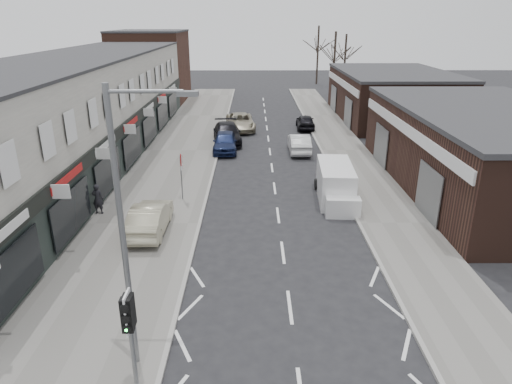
{
  "coord_description": "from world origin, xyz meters",
  "views": [
    {
      "loc": [
        -1.28,
        -11.54,
        9.51
      ],
      "look_at": [
        -1.16,
        6.55,
        2.6
      ],
      "focal_mm": 32.0,
      "sensor_mm": 36.0,
      "label": 1
    }
  ],
  "objects_px": {
    "parked_car_right_b": "(305,122)",
    "parked_car_left_a": "(225,142)",
    "parked_car_left_b": "(227,133)",
    "parked_car_right_a": "(299,143)",
    "sedan_on_pavement": "(150,218)",
    "street_lamp": "(128,221)",
    "warning_sign": "(181,163)",
    "pedestrian": "(98,199)",
    "parked_car_left_c": "(240,122)",
    "traffic_light": "(129,321)",
    "white_van": "(336,184)"
  },
  "relations": [
    {
      "from": "parked_car_right_b",
      "to": "parked_car_left_a",
      "type": "bearing_deg",
      "value": 48.98
    },
    {
      "from": "warning_sign",
      "to": "sedan_on_pavement",
      "type": "distance_m",
      "value": 4.44
    },
    {
      "from": "traffic_light",
      "to": "warning_sign",
      "type": "bearing_deg",
      "value": 93.1
    },
    {
      "from": "sedan_on_pavement",
      "to": "parked_car_left_c",
      "type": "bearing_deg",
      "value": -99.72
    },
    {
      "from": "parked_car_left_a",
      "to": "parked_car_right_b",
      "type": "relative_size",
      "value": 1.14
    },
    {
      "from": "parked_car_right_a",
      "to": "street_lamp",
      "type": "bearing_deg",
      "value": 73.72
    },
    {
      "from": "warning_sign",
      "to": "white_van",
      "type": "height_order",
      "value": "warning_sign"
    },
    {
      "from": "traffic_light",
      "to": "parked_car_left_a",
      "type": "xyz_separation_m",
      "value": [
        1.0,
        24.09,
        -1.66
      ]
    },
    {
      "from": "traffic_light",
      "to": "parked_car_right_b",
      "type": "distance_m",
      "value": 32.61
    },
    {
      "from": "warning_sign",
      "to": "sedan_on_pavement",
      "type": "relative_size",
      "value": 0.64
    },
    {
      "from": "street_lamp",
      "to": "pedestrian",
      "type": "xyz_separation_m",
      "value": [
        -4.67,
        10.83,
        -3.7
      ]
    },
    {
      "from": "parked_car_left_a",
      "to": "parked_car_left_c",
      "type": "xyz_separation_m",
      "value": [
        0.97,
        7.19,
        -0.03
      ]
    },
    {
      "from": "parked_car_left_a",
      "to": "white_van",
      "type": "bearing_deg",
      "value": -57.18
    },
    {
      "from": "pedestrian",
      "to": "parked_car_right_b",
      "type": "bearing_deg",
      "value": -118.27
    },
    {
      "from": "warning_sign",
      "to": "pedestrian",
      "type": "height_order",
      "value": "warning_sign"
    },
    {
      "from": "street_lamp",
      "to": "warning_sign",
      "type": "relative_size",
      "value": 2.96
    },
    {
      "from": "parked_car_left_c",
      "to": "parked_car_right_a",
      "type": "distance_m",
      "value": 8.77
    },
    {
      "from": "white_van",
      "to": "parked_car_left_a",
      "type": "distance_m",
      "value": 12.0
    },
    {
      "from": "white_van",
      "to": "sedan_on_pavement",
      "type": "xyz_separation_m",
      "value": [
        -9.37,
        -4.22,
        -0.11
      ]
    },
    {
      "from": "white_van",
      "to": "parked_car_right_b",
      "type": "relative_size",
      "value": 1.33
    },
    {
      "from": "white_van",
      "to": "parked_car_right_b",
      "type": "xyz_separation_m",
      "value": [
        0.22,
        17.48,
        -0.27
      ]
    },
    {
      "from": "sedan_on_pavement",
      "to": "pedestrian",
      "type": "distance_m",
      "value": 3.77
    },
    {
      "from": "traffic_light",
      "to": "white_van",
      "type": "bearing_deg",
      "value": 61.47
    },
    {
      "from": "warning_sign",
      "to": "parked_car_left_b",
      "type": "distance_m",
      "value": 12.94
    },
    {
      "from": "parked_car_left_c",
      "to": "parked_car_right_a",
      "type": "relative_size",
      "value": 1.23
    },
    {
      "from": "traffic_light",
      "to": "warning_sign",
      "type": "height_order",
      "value": "traffic_light"
    },
    {
      "from": "pedestrian",
      "to": "traffic_light",
      "type": "bearing_deg",
      "value": 116.46
    },
    {
      "from": "warning_sign",
      "to": "parked_car_left_b",
      "type": "xyz_separation_m",
      "value": [
        1.76,
        12.74,
        -1.43
      ]
    },
    {
      "from": "white_van",
      "to": "parked_car_right_b",
      "type": "bearing_deg",
      "value": 92.98
    },
    {
      "from": "parked_car_right_a",
      "to": "parked_car_right_b",
      "type": "height_order",
      "value": "parked_car_right_a"
    },
    {
      "from": "parked_car_right_a",
      "to": "white_van",
      "type": "bearing_deg",
      "value": 96.61
    },
    {
      "from": "street_lamp",
      "to": "parked_car_right_b",
      "type": "relative_size",
      "value": 2.05
    },
    {
      "from": "white_van",
      "to": "parked_car_left_c",
      "type": "distance_m",
      "value": 18.08
    },
    {
      "from": "parked_car_left_b",
      "to": "parked_car_right_b",
      "type": "bearing_deg",
      "value": 29.11
    },
    {
      "from": "sedan_on_pavement",
      "to": "pedestrian",
      "type": "xyz_separation_m",
      "value": [
        -3.1,
        2.14,
        0.1
      ]
    },
    {
      "from": "sedan_on_pavement",
      "to": "parked_car_left_c",
      "type": "distance_m",
      "value": 21.69
    },
    {
      "from": "warning_sign",
      "to": "parked_car_left_c",
      "type": "bearing_deg",
      "value": 81.02
    },
    {
      "from": "parked_car_left_c",
      "to": "sedan_on_pavement",
      "type": "bearing_deg",
      "value": -105.63
    },
    {
      "from": "warning_sign",
      "to": "parked_car_left_c",
      "type": "xyz_separation_m",
      "value": [
        2.73,
        17.26,
        -1.47
      ]
    },
    {
      "from": "traffic_light",
      "to": "sedan_on_pavement",
      "type": "xyz_separation_m",
      "value": [
        -1.7,
        9.9,
        -1.6
      ]
    },
    {
      "from": "warning_sign",
      "to": "white_van",
      "type": "xyz_separation_m",
      "value": [
        8.44,
        0.1,
        -1.27
      ]
    },
    {
      "from": "parked_car_left_a",
      "to": "parked_car_left_b",
      "type": "xyz_separation_m",
      "value": [
        0.0,
        2.67,
        0.02
      ]
    },
    {
      "from": "warning_sign",
      "to": "parked_car_left_c",
      "type": "height_order",
      "value": "warning_sign"
    },
    {
      "from": "sedan_on_pavement",
      "to": "parked_car_right_a",
      "type": "distance_m",
      "value": 16.21
    },
    {
      "from": "parked_car_left_a",
      "to": "parked_car_right_a",
      "type": "distance_m",
      "value": 5.61
    },
    {
      "from": "traffic_light",
      "to": "pedestrian",
      "type": "bearing_deg",
      "value": 111.73
    },
    {
      "from": "white_van",
      "to": "traffic_light",
      "type": "bearing_deg",
      "value": -114.82
    },
    {
      "from": "parked_car_left_a",
      "to": "pedestrian",
      "type": "bearing_deg",
      "value": -116.72
    },
    {
      "from": "parked_car_left_b",
      "to": "parked_car_right_a",
      "type": "bearing_deg",
      "value": -33.57
    },
    {
      "from": "street_lamp",
      "to": "warning_sign",
      "type": "bearing_deg",
      "value": 92.84
    }
  ]
}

